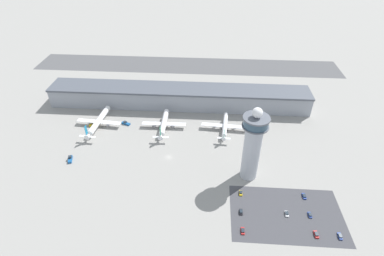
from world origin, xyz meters
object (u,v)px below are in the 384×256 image
at_px(service_truck_catering, 126,123).
at_px(car_red_hatchback, 241,193).
at_px(car_navy_sedan, 304,196).
at_px(airplane_gate_alpha, 98,122).
at_px(airplane_gate_bravo, 164,124).
at_px(car_white_wagon, 310,215).
at_px(car_black_suv, 340,236).
at_px(car_green_van, 316,234).
at_px(airplane_gate_charlie, 225,126).
at_px(car_yellow_taxi, 243,231).
at_px(car_maroon_suv, 287,214).
at_px(control_tower, 253,144).
at_px(service_truck_baggage, 94,125).
at_px(service_truck_fuel, 70,159).
at_px(car_grey_coupe, 241,212).

height_order(service_truck_catering, car_red_hatchback, service_truck_catering).
bearing_deg(car_navy_sedan, airplane_gate_alpha, 156.56).
xyz_separation_m(airplane_gate_bravo, car_white_wagon, (95.22, -79.07, -3.55)).
relative_size(airplane_gate_alpha, car_red_hatchback, 10.26).
xyz_separation_m(car_red_hatchback, car_black_suv, (50.79, -26.90, -0.00)).
bearing_deg(car_green_van, car_red_hatchback, 145.28).
bearing_deg(car_red_hatchback, airplane_gate_charlie, 97.37).
distance_m(car_yellow_taxi, car_maroon_suv, 28.99).
distance_m(control_tower, airplane_gate_bravo, 82.41).
distance_m(control_tower, airplane_gate_alpha, 126.84).
height_order(airplane_gate_bravo, car_black_suv, airplane_gate_bravo).
bearing_deg(car_green_van, service_truck_catering, 143.23).
xyz_separation_m(airplane_gate_alpha, service_truck_baggage, (-4.46, 0.11, -3.27)).
bearing_deg(car_navy_sedan, car_green_van, -89.66).
relative_size(airplane_gate_alpha, car_white_wagon, 10.38).
distance_m(control_tower, airplane_gate_charlie, 55.60).
relative_size(service_truck_catering, service_truck_fuel, 1.03).
height_order(service_truck_fuel, car_yellow_taxi, service_truck_fuel).
distance_m(airplane_gate_alpha, car_white_wagon, 167.38).
height_order(car_red_hatchback, car_white_wagon, car_red_hatchback).
bearing_deg(car_yellow_taxi, airplane_gate_charlie, 94.82).
relative_size(control_tower, car_yellow_taxi, 11.51).
height_order(airplane_gate_alpha, airplane_gate_charlie, airplane_gate_alpha).
height_order(car_green_van, car_black_suv, car_green_van).
distance_m(service_truck_fuel, car_yellow_taxi, 126.31).
distance_m(service_truck_fuel, car_red_hatchback, 118.95).
relative_size(airplane_gate_alpha, car_navy_sedan, 8.99).
bearing_deg(airplane_gate_bravo, car_yellow_taxi, -58.60).
height_order(car_red_hatchback, car_maroon_suv, car_red_hatchback).
bearing_deg(control_tower, airplane_gate_charlie, 106.18).
distance_m(car_black_suv, car_maroon_suv, 28.65).
height_order(control_tower, service_truck_baggage, control_tower).
distance_m(car_yellow_taxi, car_white_wagon, 41.11).
height_order(control_tower, car_black_suv, control_tower).
bearing_deg(service_truck_fuel, car_black_suv, -16.54).
bearing_deg(car_maroon_suv, car_grey_coupe, -179.09).
relative_size(car_navy_sedan, car_grey_coupe, 1.14).
bearing_deg(car_black_suv, car_red_hatchback, 152.09).
bearing_deg(car_green_van, car_white_wagon, 90.76).
xyz_separation_m(car_navy_sedan, car_black_suv, (12.49, -26.92, 0.01)).
relative_size(service_truck_fuel, car_green_van, 1.65).
distance_m(airplane_gate_alpha, car_yellow_taxi, 142.19).
relative_size(car_red_hatchback, car_yellow_taxi, 0.92).
bearing_deg(service_truck_baggage, airplane_gate_bravo, 0.85).
bearing_deg(airplane_gate_alpha, control_tower, -22.48).
bearing_deg(service_truck_fuel, service_truck_catering, 58.51).
bearing_deg(car_yellow_taxi, car_green_van, 0.53).
relative_size(service_truck_catering, service_truck_baggage, 1.12).
bearing_deg(car_maroon_suv, car_green_van, -43.75).
bearing_deg(car_white_wagon, airplane_gate_alpha, 152.17).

